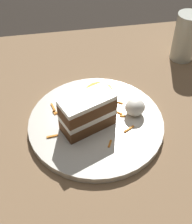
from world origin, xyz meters
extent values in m
plane|color=black|center=(0.00, 0.00, 0.00)|extent=(6.00, 6.00, 0.00)
cube|color=#846647|center=(0.00, 0.00, 0.02)|extent=(1.14, 0.87, 0.04)
cylinder|color=silver|center=(0.02, -0.02, 0.04)|extent=(0.30, 0.30, 0.02)
cube|color=brown|center=(0.04, -0.01, 0.07)|extent=(0.13, 0.09, 0.03)
cube|color=white|center=(0.04, -0.01, 0.09)|extent=(0.13, 0.09, 0.01)
cube|color=brown|center=(0.04, -0.01, 0.11)|extent=(0.13, 0.09, 0.03)
cube|color=white|center=(0.04, -0.01, 0.13)|extent=(0.13, 0.09, 0.01)
ellipsoid|color=white|center=(-0.07, -0.03, 0.07)|extent=(0.05, 0.04, 0.04)
cylinder|color=orange|center=(0.00, -0.11, 0.05)|extent=(0.07, 0.07, 0.01)
cube|color=orange|center=(0.11, -0.08, 0.05)|extent=(0.01, 0.02, 0.00)
cube|color=orange|center=(-0.03, -0.04, 0.05)|extent=(0.02, 0.02, 0.00)
cube|color=orange|center=(-0.04, 0.02, 0.05)|extent=(0.03, 0.02, 0.00)
cube|color=orange|center=(0.11, -0.06, 0.05)|extent=(0.02, 0.02, 0.00)
cube|color=orange|center=(-0.04, -0.07, 0.05)|extent=(0.01, 0.01, 0.00)
cube|color=orange|center=(0.11, -0.06, 0.05)|extent=(0.01, 0.01, 0.00)
cube|color=orange|center=(0.12, 0.01, 0.05)|extent=(0.02, 0.01, 0.00)
cube|color=orange|center=(0.01, 0.05, 0.05)|extent=(0.01, 0.02, 0.00)
cube|color=orange|center=(-0.04, -0.02, 0.05)|extent=(0.01, 0.01, 0.00)
cylinder|color=beige|center=(-0.26, -0.24, 0.10)|extent=(0.06, 0.06, 0.13)
cylinder|color=silver|center=(-0.26, -0.24, 0.06)|extent=(0.06, 0.06, 0.05)
camera|label=1|loc=(0.10, 0.45, 0.56)|focal=50.00mm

